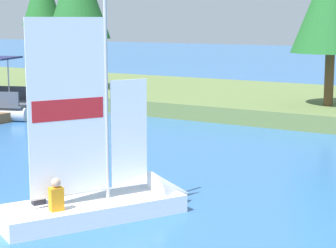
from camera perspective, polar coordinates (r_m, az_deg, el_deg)
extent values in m
cube|color=#5B703D|center=(31.59, 10.36, 2.03)|extent=(80.00, 11.49, 0.69)
cylinder|color=brown|center=(37.45, -11.22, 6.23)|extent=(0.42, 0.42, 3.32)
cylinder|color=brown|center=(33.86, -8.07, 5.44)|extent=(0.29, 0.29, 2.68)
cylinder|color=brown|center=(27.75, 14.44, 3.95)|extent=(0.40, 0.40, 2.28)
cube|color=brown|center=(29.67, -12.26, 1.23)|extent=(1.48, 5.75, 0.42)
cube|color=white|center=(14.14, -6.99, -7.69)|extent=(3.21, 4.34, 0.40)
cone|color=white|center=(15.05, 0.26, -6.56)|extent=(1.65, 1.53, 1.33)
cylinder|color=#B7B7BC|center=(13.78, -5.63, 2.72)|extent=(0.08, 0.08, 4.69)
cube|color=white|center=(13.45, -9.07, 1.56)|extent=(0.85, 1.60, 3.76)
cube|color=red|center=(13.46, -9.06, 1.31)|extent=(0.77, 1.45, 0.45)
cube|color=white|center=(14.16, -3.56, -0.86)|extent=(0.44, 0.81, 2.44)
cylinder|color=#B7B7BC|center=(13.84, -8.86, -6.30)|extent=(0.88, 1.62, 0.06)
cube|color=orange|center=(13.39, -10.12, -6.75)|extent=(0.31, 0.34, 0.50)
sphere|color=tan|center=(13.30, -10.17, -5.26)|extent=(0.20, 0.20, 0.20)
cube|color=#26262D|center=(13.93, -11.71, -6.16)|extent=(0.31, 0.34, 0.50)
sphere|color=tan|center=(13.84, -11.76, -4.73)|extent=(0.20, 0.20, 0.20)
cylinder|color=#B2B2B7|center=(28.85, -14.29, 3.83)|extent=(0.06, 0.06, 1.93)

